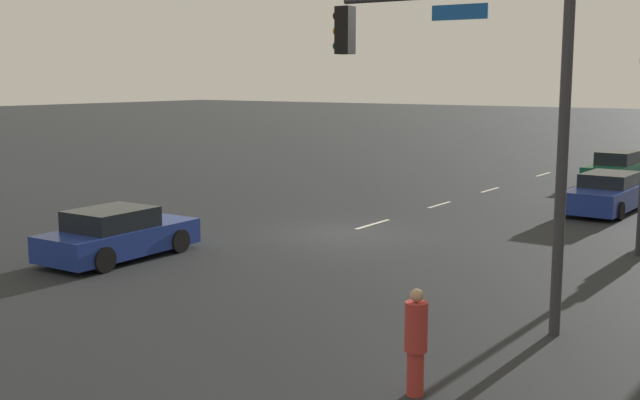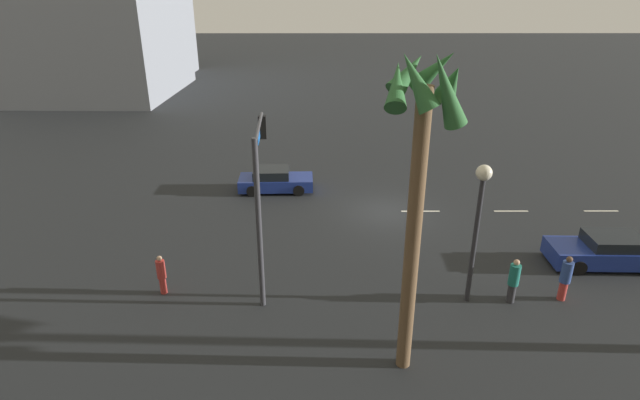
{
  "view_description": "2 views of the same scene",
  "coord_description": "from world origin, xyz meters",
  "px_view_note": "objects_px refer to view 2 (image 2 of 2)",
  "views": [
    {
      "loc": [
        19.38,
        12.72,
        4.64
      ],
      "look_at": [
        2.72,
        1.08,
        1.47
      ],
      "focal_mm": 43.69,
      "sensor_mm": 36.0,
      "label": 1
    },
    {
      "loc": [
        3.59,
        24.0,
        10.94
      ],
      "look_at": [
        3.52,
        2.08,
        1.55
      ],
      "focal_mm": 28.02,
      "sensor_mm": 36.0,
      "label": 2
    }
  ],
  "objects_px": {
    "streetlamp": "(479,207)",
    "palm_tree_0": "(421,148)",
    "car_2": "(275,180)",
    "pedestrian_0": "(161,274)",
    "car_1": "(607,251)",
    "pedestrian_1": "(514,280)",
    "pedestrian_2": "(565,277)",
    "traffic_signal": "(260,181)"
  },
  "relations": [
    {
      "from": "streetlamp",
      "to": "palm_tree_0",
      "type": "relative_size",
      "value": 0.56
    },
    {
      "from": "car_2",
      "to": "pedestrian_0",
      "type": "xyz_separation_m",
      "value": [
        3.48,
        10.58,
        0.23
      ]
    },
    {
      "from": "car_1",
      "to": "palm_tree_0",
      "type": "height_order",
      "value": "palm_tree_0"
    },
    {
      "from": "car_1",
      "to": "pedestrian_1",
      "type": "height_order",
      "value": "pedestrian_1"
    },
    {
      "from": "pedestrian_2",
      "to": "palm_tree_0",
      "type": "relative_size",
      "value": 0.19
    },
    {
      "from": "car_2",
      "to": "pedestrian_2",
      "type": "bearing_deg",
      "value": 136.68
    },
    {
      "from": "pedestrian_1",
      "to": "palm_tree_0",
      "type": "bearing_deg",
      "value": 36.81
    },
    {
      "from": "pedestrian_0",
      "to": "streetlamp",
      "type": "bearing_deg",
      "value": 177.53
    },
    {
      "from": "pedestrian_0",
      "to": "pedestrian_2",
      "type": "bearing_deg",
      "value": 178.19
    },
    {
      "from": "streetlamp",
      "to": "pedestrian_2",
      "type": "distance_m",
      "value": 4.6
    },
    {
      "from": "car_2",
      "to": "pedestrian_1",
      "type": "distance_m",
      "value": 14.86
    },
    {
      "from": "streetlamp",
      "to": "pedestrian_1",
      "type": "relative_size",
      "value": 2.99
    },
    {
      "from": "palm_tree_0",
      "to": "pedestrian_1",
      "type": "bearing_deg",
      "value": -143.19
    },
    {
      "from": "traffic_signal",
      "to": "streetlamp",
      "type": "relative_size",
      "value": 1.19
    },
    {
      "from": "pedestrian_2",
      "to": "palm_tree_0",
      "type": "height_order",
      "value": "palm_tree_0"
    },
    {
      "from": "car_1",
      "to": "car_2",
      "type": "bearing_deg",
      "value": -29.97
    },
    {
      "from": "traffic_signal",
      "to": "pedestrian_0",
      "type": "relative_size",
      "value": 3.96
    },
    {
      "from": "car_1",
      "to": "streetlamp",
      "type": "height_order",
      "value": "streetlamp"
    },
    {
      "from": "car_1",
      "to": "traffic_signal",
      "type": "bearing_deg",
      "value": 5.23
    },
    {
      "from": "car_1",
      "to": "streetlamp",
      "type": "distance_m",
      "value": 7.76
    },
    {
      "from": "pedestrian_0",
      "to": "pedestrian_2",
      "type": "relative_size",
      "value": 0.88
    },
    {
      "from": "car_2",
      "to": "streetlamp",
      "type": "xyz_separation_m",
      "value": [
        -8.15,
        11.08,
        3.23
      ]
    },
    {
      "from": "pedestrian_1",
      "to": "palm_tree_0",
      "type": "relative_size",
      "value": 0.19
    },
    {
      "from": "pedestrian_0",
      "to": "palm_tree_0",
      "type": "distance_m",
      "value": 11.41
    },
    {
      "from": "car_2",
      "to": "palm_tree_0",
      "type": "distance_m",
      "value": 16.83
    },
    {
      "from": "pedestrian_0",
      "to": "palm_tree_0",
      "type": "xyz_separation_m",
      "value": [
        -8.64,
        4.06,
        6.25
      ]
    },
    {
      "from": "car_1",
      "to": "streetlamp",
      "type": "bearing_deg",
      "value": 21.55
    },
    {
      "from": "car_1",
      "to": "pedestrian_0",
      "type": "bearing_deg",
      "value": 6.57
    },
    {
      "from": "pedestrian_1",
      "to": "pedestrian_0",
      "type": "bearing_deg",
      "value": -2.73
    },
    {
      "from": "traffic_signal",
      "to": "pedestrian_2",
      "type": "relative_size",
      "value": 3.49
    },
    {
      "from": "streetlamp",
      "to": "pedestrian_0",
      "type": "xyz_separation_m",
      "value": [
        11.63,
        -0.5,
        -3.0
      ]
    },
    {
      "from": "car_2",
      "to": "traffic_signal",
      "type": "bearing_deg",
      "value": 92.11
    },
    {
      "from": "car_2",
      "to": "pedestrian_1",
      "type": "xyz_separation_m",
      "value": [
        -9.74,
        11.21,
        0.32
      ]
    },
    {
      "from": "traffic_signal",
      "to": "palm_tree_0",
      "type": "bearing_deg",
      "value": 134.72
    },
    {
      "from": "pedestrian_0",
      "to": "pedestrian_1",
      "type": "xyz_separation_m",
      "value": [
        -13.23,
        0.63,
        0.09
      ]
    },
    {
      "from": "car_1",
      "to": "traffic_signal",
      "type": "relative_size",
      "value": 0.73
    },
    {
      "from": "car_2",
      "to": "traffic_signal",
      "type": "height_order",
      "value": "traffic_signal"
    },
    {
      "from": "pedestrian_1",
      "to": "pedestrian_2",
      "type": "height_order",
      "value": "pedestrian_2"
    },
    {
      "from": "car_2",
      "to": "streetlamp",
      "type": "relative_size",
      "value": 0.79
    },
    {
      "from": "car_2",
      "to": "palm_tree_0",
      "type": "relative_size",
      "value": 0.44
    },
    {
      "from": "car_1",
      "to": "pedestrian_1",
      "type": "relative_size",
      "value": 2.6
    },
    {
      "from": "car_2",
      "to": "pedestrian_0",
      "type": "distance_m",
      "value": 11.14
    }
  ]
}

